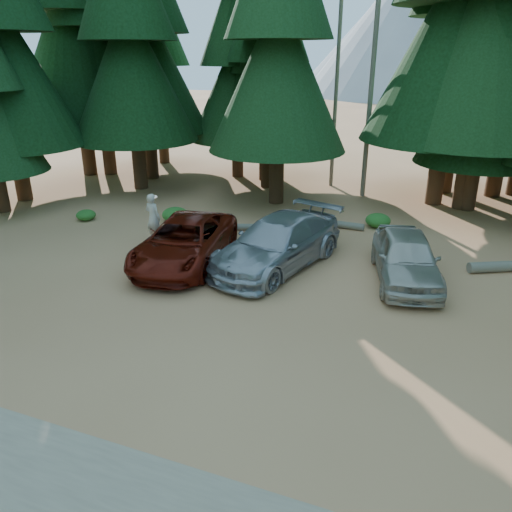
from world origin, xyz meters
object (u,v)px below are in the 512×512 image
(red_pickup, at_px, (185,241))
(log_left, at_px, (253,227))
(silver_minivan_right, at_px, (406,257))
(log_mid, at_px, (322,222))
(frisbee_player, at_px, (153,217))
(silver_minivan_center, at_px, (277,243))

(red_pickup, height_order, log_left, red_pickup)
(silver_minivan_right, xyz_separation_m, log_mid, (-3.81, 4.40, -0.64))
(red_pickup, bearing_deg, frisbee_player, 144.71)
(silver_minivan_right, bearing_deg, silver_minivan_center, 171.44)
(red_pickup, bearing_deg, log_mid, 49.66)
(frisbee_player, bearing_deg, red_pickup, 165.53)
(silver_minivan_center, xyz_separation_m, log_mid, (0.37, 4.80, -0.69))
(log_mid, bearing_deg, silver_minivan_right, -46.23)
(red_pickup, relative_size, silver_minivan_center, 0.96)
(red_pickup, relative_size, frisbee_player, 3.05)
(log_mid, bearing_deg, log_left, -143.13)
(log_left, bearing_deg, red_pickup, -124.22)
(frisbee_player, bearing_deg, log_left, -120.15)
(silver_minivan_right, height_order, log_left, silver_minivan_right)
(silver_minivan_center, height_order, silver_minivan_right, silver_minivan_center)
(silver_minivan_center, xyz_separation_m, frisbee_player, (-4.90, 0.07, 0.33))
(silver_minivan_right, bearing_deg, frisbee_player, 167.98)
(silver_minivan_center, bearing_deg, red_pickup, -149.83)
(red_pickup, distance_m, log_mid, 6.65)
(frisbee_player, bearing_deg, silver_minivan_center, -168.64)
(silver_minivan_center, bearing_deg, log_left, 139.27)
(silver_minivan_right, distance_m, log_left, 6.89)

